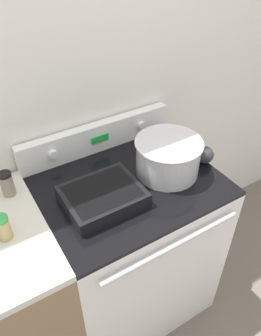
% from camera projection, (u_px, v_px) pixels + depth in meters
% --- Properties ---
extents(kitchen_wall, '(8.00, 0.05, 2.50)m').
position_uv_depth(kitchen_wall, '(88.00, 85.00, 1.48)').
color(kitchen_wall, silver).
rests_on(kitchen_wall, ground_plane).
extents(stove_range, '(0.79, 0.67, 0.93)m').
position_uv_depth(stove_range, '(129.00, 248.00, 1.74)').
color(stove_range, white).
rests_on(stove_range, ground_plane).
extents(control_panel, '(0.79, 0.07, 0.14)m').
position_uv_depth(control_panel, '(97.00, 137.00, 1.60)').
color(control_panel, white).
rests_on(control_panel, stove_range).
extents(side_counter, '(0.56, 0.64, 0.94)m').
position_uv_depth(side_counter, '(0.00, 312.00, 1.46)').
color(side_counter, '#896B4C').
rests_on(side_counter, ground_plane).
extents(mixing_bowl, '(0.30, 0.30, 0.17)m').
position_uv_depth(mixing_bowl, '(168.00, 155.00, 1.45)').
color(mixing_bowl, silver).
rests_on(mixing_bowl, stove_range).
extents(casserole_dish, '(0.31, 0.25, 0.06)m').
position_uv_depth(casserole_dish, '(103.00, 196.00, 1.33)').
color(casserole_dish, black).
rests_on(casserole_dish, stove_range).
extents(ladle, '(0.08, 0.27, 0.08)m').
position_uv_depth(ladle, '(203.00, 154.00, 1.54)').
color(ladle, '#333338').
rests_on(ladle, stove_range).
extents(spice_jar_black_cap, '(0.06, 0.06, 0.11)m').
position_uv_depth(spice_jar_black_cap, '(7.00, 184.00, 1.34)').
color(spice_jar_black_cap, gray).
rests_on(spice_jar_black_cap, side_counter).
extents(spice_jar_green_cap, '(0.06, 0.06, 0.10)m').
position_uv_depth(spice_jar_green_cap, '(3.00, 228.00, 1.16)').
color(spice_jar_green_cap, tan).
rests_on(spice_jar_green_cap, side_counter).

